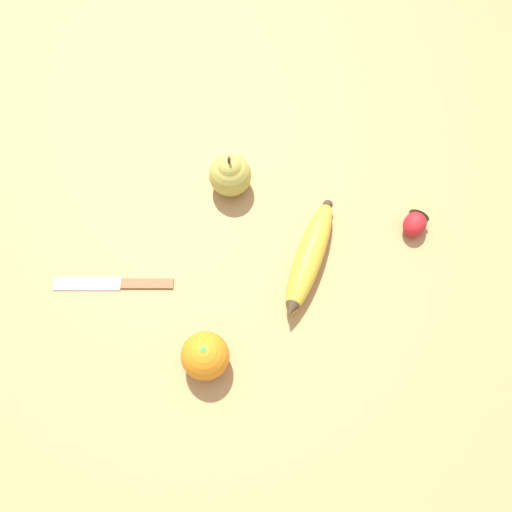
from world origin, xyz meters
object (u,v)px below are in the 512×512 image
(banana, at_px, (309,258))
(paring_knife, at_px, (118,283))
(orange, at_px, (205,356))
(strawberry, at_px, (416,222))
(pear, at_px, (230,174))

(banana, height_order, paring_knife, banana)
(orange, relative_size, strawberry, 1.38)
(pear, relative_size, paring_knife, 0.52)
(strawberry, bearing_deg, banana, 138.99)
(orange, distance_m, pear, 0.30)
(banana, distance_m, paring_knife, 0.31)
(banana, height_order, orange, orange)
(strawberry, height_order, paring_knife, strawberry)
(strawberry, bearing_deg, paring_knife, 130.96)
(orange, xyz_separation_m, pear, (0.13, -0.27, 0.00))
(banana, height_order, strawberry, banana)
(pear, xyz_separation_m, strawberry, (-0.30, -0.09, -0.02))
(pear, bearing_deg, strawberry, -162.45)
(orange, distance_m, paring_knife, 0.19)
(pear, distance_m, paring_knife, 0.25)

